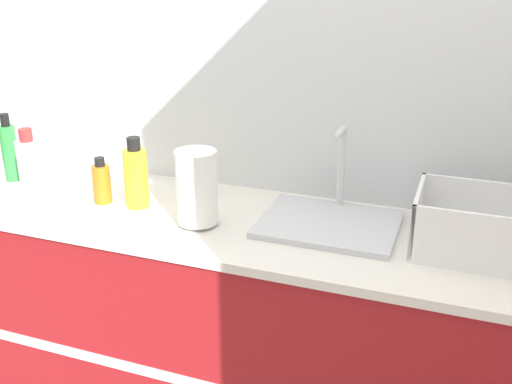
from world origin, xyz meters
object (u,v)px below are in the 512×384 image
at_px(bottle_white_spray, 30,167).
at_px(bottle_amber, 102,183).
at_px(sink, 330,220).
at_px(bottle_yellow, 136,176).
at_px(dish_rack, 472,230).
at_px(paper_towel_roll, 197,188).
at_px(bottle_green, 10,151).

height_order(bottle_white_spray, bottle_amber, bottle_white_spray).
bearing_deg(sink, bottle_yellow, -173.97).
xyz_separation_m(sink, bottle_white_spray, (-1.09, -0.12, 0.09)).
relative_size(dish_rack, bottle_white_spray, 1.33).
distance_m(paper_towel_roll, bottle_white_spray, 0.68).
relative_size(bottle_yellow, bottle_green, 0.95).
bearing_deg(bottle_green, bottle_amber, -9.07).
relative_size(sink, bottle_green, 1.66).
xyz_separation_m(paper_towel_roll, bottle_amber, (-0.40, 0.05, -0.05)).
relative_size(sink, bottle_yellow, 1.75).
relative_size(bottle_white_spray, bottle_yellow, 1.01).
bearing_deg(bottle_green, bottle_white_spray, -30.08).
distance_m(sink, dish_rack, 0.44).
distance_m(dish_rack, bottle_yellow, 1.11).
relative_size(bottle_white_spray, bottle_green, 0.95).
bearing_deg(paper_towel_roll, bottle_yellow, 166.05).
distance_m(dish_rack, bottle_green, 1.71).
bearing_deg(bottle_yellow, bottle_white_spray, -173.78).
height_order(sink, bottle_white_spray, sink).
bearing_deg(bottle_amber, bottle_green, 170.93).
height_order(bottle_amber, bottle_green, bottle_green).
height_order(dish_rack, bottle_green, bottle_green).
height_order(bottle_yellow, bottle_green, bottle_green).
bearing_deg(bottle_green, dish_rack, -0.59).
distance_m(paper_towel_roll, dish_rack, 0.86).
relative_size(dish_rack, bottle_amber, 2.01).
bearing_deg(bottle_white_spray, bottle_green, 149.92).
bearing_deg(paper_towel_roll, bottle_green, 171.60).
bearing_deg(dish_rack, bottle_white_spray, -176.66).
height_order(bottle_amber, bottle_yellow, bottle_yellow).
bearing_deg(bottle_amber, paper_towel_roll, -7.63).
xyz_separation_m(bottle_white_spray, bottle_amber, (0.28, 0.03, -0.04)).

